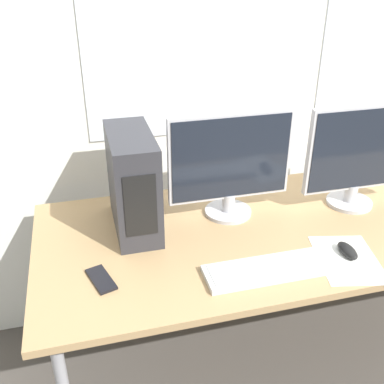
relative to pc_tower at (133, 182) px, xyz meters
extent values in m
cube|color=silver|center=(0.78, 0.41, 0.39)|extent=(8.00, 0.06, 2.70)
cube|color=tan|center=(0.78, -0.15, -0.21)|extent=(2.36, 0.86, 0.03)
cylinder|color=#99999E|center=(-0.32, 0.20, -0.59)|extent=(0.04, 0.04, 0.74)
cube|color=#2D2D33|center=(0.00, 0.00, 0.00)|extent=(0.16, 0.38, 0.39)
cube|color=black|center=(0.00, -0.19, 0.00)|extent=(0.11, 0.00, 0.24)
cylinder|color=#B7B7BC|center=(0.39, 0.00, -0.19)|extent=(0.20, 0.20, 0.02)
cylinder|color=#B7B7BC|center=(0.39, 0.00, -0.14)|extent=(0.06, 0.06, 0.08)
cube|color=#B7B7BC|center=(0.39, 0.00, 0.06)|extent=(0.51, 0.03, 0.36)
cube|color=black|center=(0.39, -0.02, 0.06)|extent=(0.49, 0.00, 0.34)
cylinder|color=#B7B7BC|center=(0.94, -0.06, -0.19)|extent=(0.20, 0.20, 0.02)
cylinder|color=#B7B7BC|center=(0.94, -0.06, -0.14)|extent=(0.06, 0.06, 0.08)
cube|color=#B7B7BC|center=(0.94, -0.06, 0.07)|extent=(0.47, 0.03, 0.37)
cube|color=black|center=(0.94, -0.07, 0.07)|extent=(0.44, 0.00, 0.34)
cube|color=silver|center=(0.41, -0.42, -0.19)|extent=(0.47, 0.14, 0.02)
cube|color=white|center=(0.41, -0.42, -0.18)|extent=(0.43, 0.12, 0.00)
ellipsoid|color=black|center=(0.72, -0.40, -0.18)|extent=(0.05, 0.11, 0.04)
cube|color=black|center=(-0.16, -0.32, -0.19)|extent=(0.10, 0.16, 0.01)
cube|color=white|center=(0.71, -0.42, -0.20)|extent=(0.27, 0.34, 0.00)
camera|label=1|loc=(-0.17, -1.55, 0.78)|focal=42.00mm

